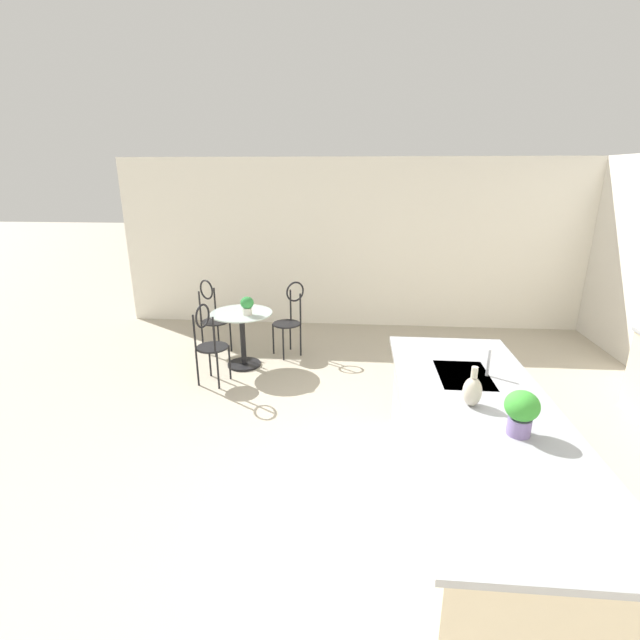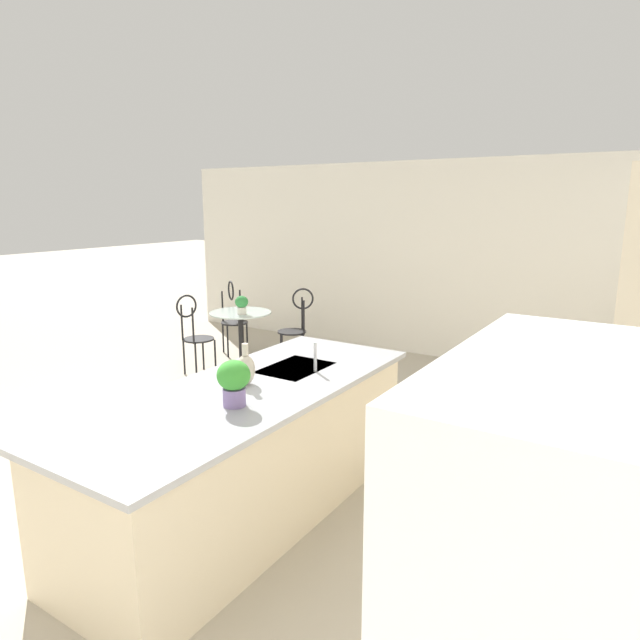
% 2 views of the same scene
% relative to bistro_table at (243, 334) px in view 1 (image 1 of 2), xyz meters
% --- Properties ---
extents(ground_plane, '(40.00, 40.00, 0.00)m').
position_rel_bistro_table_xyz_m(ground_plane, '(2.34, 1.49, -0.45)').
color(ground_plane, '#B2A893').
extents(wall_left_window, '(0.12, 7.80, 2.70)m').
position_rel_bistro_table_xyz_m(wall_left_window, '(-1.92, 1.49, 0.90)').
color(wall_left_window, silver).
rests_on(wall_left_window, ground).
extents(kitchen_island, '(2.80, 1.06, 0.92)m').
position_rel_bistro_table_xyz_m(kitchen_island, '(2.64, 2.34, 0.02)').
color(kitchen_island, beige).
rests_on(kitchen_island, ground).
extents(bistro_table, '(0.80, 0.80, 0.74)m').
position_rel_bistro_table_xyz_m(bistro_table, '(0.00, 0.00, 0.00)').
color(bistro_table, black).
rests_on(bistro_table, ground).
extents(chair_near_window, '(0.52, 0.46, 1.04)m').
position_rel_bistro_table_xyz_m(chair_near_window, '(0.59, -0.25, 0.13)').
color(chair_near_window, black).
rests_on(chair_near_window, ground).
extents(chair_by_island, '(0.53, 0.53, 1.04)m').
position_rel_bistro_table_xyz_m(chair_by_island, '(-0.46, 0.56, 0.13)').
color(chair_by_island, black).
rests_on(chair_by_island, ground).
extents(chair_toward_desk, '(0.53, 0.53, 1.04)m').
position_rel_bistro_table_xyz_m(chair_toward_desk, '(-0.47, -0.55, 0.13)').
color(chair_toward_desk, black).
rests_on(chair_toward_desk, ground).
extents(sink_faucet, '(0.02, 0.02, 0.22)m').
position_rel_bistro_table_xyz_m(sink_faucet, '(2.09, 2.52, 0.58)').
color(sink_faucet, '#B2B5BA').
rests_on(sink_faucet, kitchen_island).
extents(potted_plant_on_table, '(0.17, 0.17, 0.24)m').
position_rel_bistro_table_xyz_m(potted_plant_on_table, '(0.09, 0.11, 0.43)').
color(potted_plant_on_table, beige).
rests_on(potted_plant_on_table, bistro_table).
extents(potted_plant_counter_near, '(0.21, 0.21, 0.29)m').
position_rel_bistro_table_xyz_m(potted_plant_counter_near, '(2.94, 2.49, 0.64)').
color(potted_plant_counter_near, '#7A669E').
rests_on(potted_plant_counter_near, kitchen_island).
extents(vase_on_counter, '(0.13, 0.13, 0.29)m').
position_rel_bistro_table_xyz_m(vase_on_counter, '(2.59, 2.28, 0.58)').
color(vase_on_counter, '#BCB29E').
rests_on(vase_on_counter, kitchen_island).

